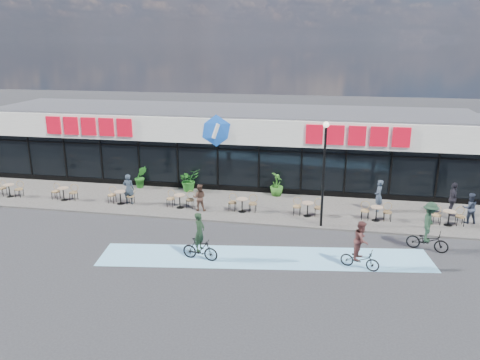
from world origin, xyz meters
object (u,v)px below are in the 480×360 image
object	(u,v)px
potted_plant_mid	(189,180)
patron_left	(129,189)
pedestrian_c	(470,208)
potted_plant_right	(277,184)
cyclist_b	(429,230)
pedestrian_a	(379,196)
pedestrian_b	(453,199)
patron_right	(199,197)
bistro_set_0	(10,189)
cyclist_a	(361,249)
lamp_post	(324,165)
potted_plant_left	(141,177)

from	to	relation	value
potted_plant_mid	patron_left	world-z (taller)	patron_left
pedestrian_c	patron_left	bearing A→B (deg)	-7.47
potted_plant_right	patron_left	distance (m)	8.44
potted_plant_right	cyclist_b	xyz separation A→B (m)	(7.27, -6.03, 0.18)
pedestrian_a	pedestrian_c	xyz separation A→B (m)	(4.29, -0.89, -0.08)
pedestrian_a	pedestrian_b	xyz separation A→B (m)	(3.71, 0.04, 0.03)
patron_left	patron_right	world-z (taller)	patron_left
patron_left	bistro_set_0	bearing A→B (deg)	-2.41
cyclist_a	patron_left	bearing A→B (deg)	155.93
lamp_post	pedestrian_c	distance (m)	7.76
bistro_set_0	patron_right	world-z (taller)	patron_right
pedestrian_a	pedestrian_c	distance (m)	4.38
patron_left	pedestrian_c	world-z (taller)	patron_left
lamp_post	patron_left	distance (m)	10.92
cyclist_a	pedestrian_c	bearing A→B (deg)	46.11
pedestrian_a	bistro_set_0	bearing A→B (deg)	-83.19
potted_plant_mid	pedestrian_c	world-z (taller)	pedestrian_c
potted_plant_mid	patron_left	distance (m)	3.86
lamp_post	potted_plant_right	world-z (taller)	lamp_post
potted_plant_left	pedestrian_c	bearing A→B (deg)	-7.85
bistro_set_0	potted_plant_left	bearing A→B (deg)	23.44
potted_plant_mid	patron_right	size ratio (longest dim) A/B	0.93
lamp_post	potted_plant_right	distance (m)	5.54
potted_plant_mid	cyclist_a	size ratio (longest dim) A/B	0.66
pedestrian_c	cyclist_a	xyz separation A→B (m)	(-5.60, -5.82, -0.04)
pedestrian_c	cyclist_b	size ratio (longest dim) A/B	0.70
patron_right	cyclist_a	world-z (taller)	cyclist_a
patron_right	cyclist_b	distance (m)	11.40
potted_plant_left	bistro_set_0	bearing A→B (deg)	-156.56
potted_plant_right	pedestrian_b	xyz separation A→B (m)	(9.29, -1.57, 0.20)
pedestrian_b	pedestrian_c	bearing A→B (deg)	-142.57
potted_plant_mid	patron_right	world-z (taller)	patron_right
potted_plant_left	potted_plant_right	bearing A→B (deg)	-0.14
pedestrian_c	bistro_set_0	bearing A→B (deg)	-7.61
patron_right	pedestrian_b	xyz separation A→B (m)	(13.07, 1.68, 0.16)
lamp_post	cyclist_b	xyz separation A→B (m)	(4.61, -1.80, -2.20)
patron_right	potted_plant_mid	bearing A→B (deg)	-71.74
pedestrian_c	potted_plant_mid	bearing A→B (deg)	-17.80
pedestrian_b	cyclist_b	distance (m)	4.90
patron_left	pedestrian_c	xyz separation A→B (m)	(17.82, 0.37, -0.07)
bistro_set_0	patron_right	size ratio (longest dim) A/B	1.06
bistro_set_0	potted_plant_right	size ratio (longest dim) A/B	1.12
cyclist_b	potted_plant_right	bearing A→B (deg)	140.32
potted_plant_mid	pedestrian_c	size ratio (longest dim) A/B	0.87
lamp_post	patron_right	bearing A→B (deg)	171.27
potted_plant_left	cyclist_b	distance (m)	16.81
pedestrian_a	lamp_post	bearing A→B (deg)	-44.99
patron_right	pedestrian_a	distance (m)	9.51
potted_plant_mid	pedestrian_b	xyz separation A→B (m)	(14.60, -1.51, 0.21)
patron_right	pedestrian_a	size ratio (longest dim) A/B	0.85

